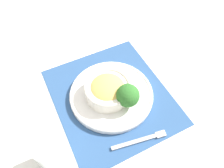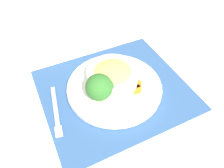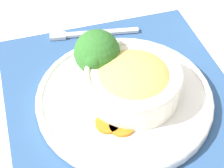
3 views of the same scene
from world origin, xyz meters
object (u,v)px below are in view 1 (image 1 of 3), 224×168
object	(u,v)px
bowl	(108,90)
fork	(144,139)
broccoli_floret	(128,95)
water_glass	(49,156)

from	to	relation	value
bowl	fork	bearing A→B (deg)	13.82
broccoli_floret	fork	distance (m)	0.15
water_glass	fork	distance (m)	0.30
water_glass	broccoli_floret	bearing A→B (deg)	106.15
bowl	water_glass	xyz separation A→B (m)	(0.14, -0.24, -0.00)
water_glass	fork	bearing A→B (deg)	80.07
bowl	water_glass	world-z (taller)	water_glass
fork	water_glass	bearing A→B (deg)	-93.62
broccoli_floret	water_glass	size ratio (longest dim) A/B	0.84
bowl	water_glass	distance (m)	0.28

